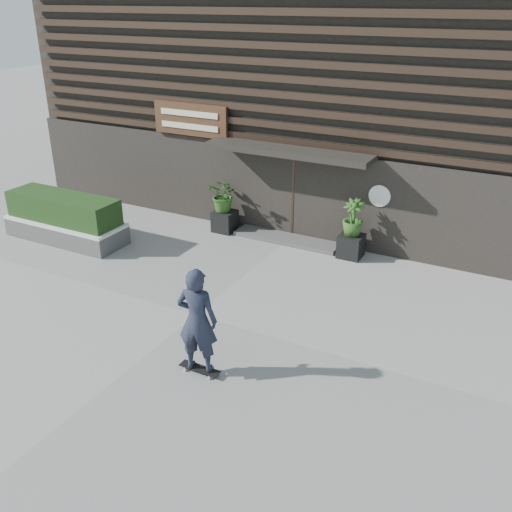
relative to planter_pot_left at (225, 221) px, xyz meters
The scene contains 11 objects.
ground 4.80m from the planter_pot_left, 66.64° to the right, with size 80.00×80.00×0.00m, color gray.
entrance_step 1.93m from the planter_pot_left, ahead, with size 3.00×0.80×0.12m, color #484745.
planter_pot_left is the anchor object (origin of this frame).
bamboo_left 0.78m from the planter_pot_left, ahead, with size 0.86×0.75×0.96m, color #2D591E.
planter_pot_right 3.80m from the planter_pot_left, ahead, with size 0.60×0.60×0.60m, color black.
bamboo_right 3.88m from the planter_pot_left, ahead, with size 0.54×0.54×0.96m, color #2D591E.
raised_bed 4.41m from the planter_pot_left, 143.85° to the right, with size 3.50×1.20×0.50m, color #474745.
snow_layer 4.41m from the planter_pot_left, 143.85° to the right, with size 3.50×1.20×0.08m, color white.
hedge 4.45m from the planter_pot_left, 143.85° to the right, with size 3.30×1.00×0.70m, color #183312.
building 6.94m from the planter_pot_left, 71.14° to the left, with size 18.00×11.00×8.00m.
skateboarder 6.85m from the planter_pot_left, 62.97° to the right, with size 0.81×0.62×2.08m.
Camera 1 is at (6.09, -8.69, 6.21)m, focal length 40.06 mm.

